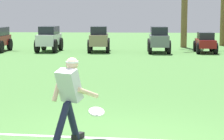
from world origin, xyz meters
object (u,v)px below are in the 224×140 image
object	(u,v)px
frisbee_in_flight	(96,112)
parked_car_slot_c	(99,38)
frisbee_thrower	(69,96)
parked_car_slot_b	(49,38)
parked_car_slot_d	(159,39)
parked_car_slot_e	(205,42)

from	to	relation	value
frisbee_in_flight	parked_car_slot_c	distance (m)	16.71
frisbee_thrower	parked_car_slot_c	xyz separation A→B (m)	(-1.19, 16.99, -0.06)
parked_car_slot_b	parked_car_slot_d	size ratio (longest dim) A/B	1.00
frisbee_thrower	parked_car_slot_d	bearing A→B (deg)	82.84
frisbee_in_flight	parked_car_slot_c	world-z (taller)	parked_car_slot_c
frisbee_in_flight	parked_car_slot_d	bearing A→B (deg)	84.12
parked_car_slot_e	parked_car_slot_c	bearing A→B (deg)	177.40
frisbee_in_flight	parked_car_slot_e	bearing A→B (deg)	75.67
frisbee_in_flight	parked_car_slot_e	world-z (taller)	parked_car_slot_e
frisbee_in_flight	parked_car_slot_e	distance (m)	16.89
parked_car_slot_b	parked_car_slot_d	xyz separation A→B (m)	(6.07, -0.32, 0.00)
frisbee_in_flight	parked_car_slot_b	bearing A→B (deg)	104.83
frisbee_thrower	parked_car_slot_e	bearing A→B (deg)	74.64
parked_car_slot_b	parked_car_slot_e	bearing A→B (deg)	-1.51
parked_car_slot_c	parked_car_slot_d	distance (m)	3.30
frisbee_in_flight	parked_car_slot_b	distance (m)	17.16
parked_car_slot_b	frisbee_thrower	bearing A→B (deg)	-76.79
parked_car_slot_e	parked_car_slot_b	bearing A→B (deg)	178.49
parked_car_slot_c	parked_car_slot_d	size ratio (longest dim) A/B	1.02
frisbee_thrower	parked_car_slot_e	size ratio (longest dim) A/B	0.65
frisbee_thrower	parked_car_slot_b	xyz separation A→B (m)	(-3.98, 16.96, -0.06)
parked_car_slot_d	parked_car_slot_e	xyz separation A→B (m)	(2.50, 0.10, -0.18)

